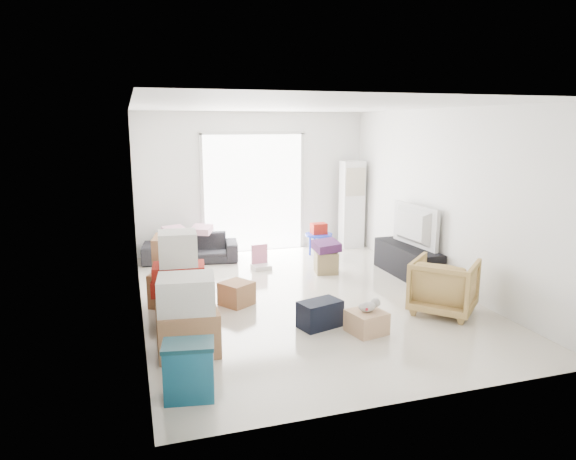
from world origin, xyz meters
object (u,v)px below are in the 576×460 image
(wood_crate, at_px, (367,322))
(storage_bins, at_px, (189,370))
(kids_table, at_px, (319,233))
(ottoman, at_px, (326,262))
(television, at_px, (408,241))
(ac_tower, at_px, (352,205))
(tv_console, at_px, (407,261))
(sofa, at_px, (190,244))
(armchair, at_px, (444,283))

(wood_crate, bearing_deg, storage_bins, -158.20)
(wood_crate, bearing_deg, kids_table, 78.35)
(ottoman, bearing_deg, television, -24.14)
(kids_table, bearing_deg, storage_bins, -123.40)
(ac_tower, bearing_deg, tv_console, -88.66)
(television, xyz_separation_m, wood_crate, (-1.69, -1.97, -0.45))
(television, relative_size, kids_table, 1.83)
(wood_crate, bearing_deg, television, 49.28)
(tv_console, bearing_deg, kids_table, 120.56)
(ac_tower, bearing_deg, ottoman, -126.43)
(television, relative_size, storage_bins, 2.18)
(tv_console, distance_m, kids_table, 1.89)
(ac_tower, relative_size, television, 1.49)
(television, height_order, sofa, sofa)
(ac_tower, xyz_separation_m, television, (0.05, -2.14, -0.30))
(television, bearing_deg, kids_table, 26.73)
(tv_console, xyz_separation_m, storage_bins, (-3.90, -2.85, 0.02))
(ottoman, bearing_deg, kids_table, 75.86)
(ac_tower, height_order, kids_table, ac_tower)
(tv_console, height_order, sofa, sofa)
(ottoman, relative_size, kids_table, 0.57)
(armchair, height_order, kids_table, armchair)
(sofa, relative_size, armchair, 2.11)
(tv_console, height_order, wood_crate, tv_console)
(sofa, bearing_deg, television, -22.37)
(television, distance_m, sofa, 3.87)
(ac_tower, xyz_separation_m, ottoman, (-1.17, -1.59, -0.69))
(kids_table, bearing_deg, ac_tower, 29.99)
(armchair, bearing_deg, ottoman, -22.97)
(ottoman, xyz_separation_m, wood_crate, (-0.47, -2.52, -0.05))
(armchair, height_order, ottoman, armchair)
(armchair, xyz_separation_m, kids_table, (-0.53, 3.27, 0.05))
(tv_console, relative_size, kids_table, 2.35)
(armchair, relative_size, storage_bins, 1.50)
(armchair, distance_m, ottoman, 2.35)
(sofa, relative_size, kids_table, 2.64)
(ottoman, height_order, kids_table, kids_table)
(television, relative_size, sofa, 0.69)
(sofa, xyz_separation_m, kids_table, (2.35, -0.37, 0.13))
(sofa, height_order, ottoman, sofa)
(ac_tower, distance_m, wood_crate, 4.49)
(storage_bins, bearing_deg, sofa, 83.02)
(ottoman, distance_m, wood_crate, 2.56)
(ac_tower, distance_m, ottoman, 2.09)
(tv_console, relative_size, storage_bins, 2.81)
(tv_console, distance_m, storage_bins, 4.83)
(television, bearing_deg, ottoman, 62.03)
(television, relative_size, armchair, 1.46)
(television, xyz_separation_m, armchair, (-0.42, -1.65, -0.18))
(storage_bins, xyz_separation_m, ottoman, (2.68, 3.40, -0.09))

